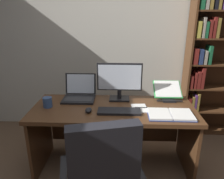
% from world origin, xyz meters
% --- Properties ---
extents(wall_back, '(5.40, 0.12, 2.57)m').
position_xyz_m(wall_back, '(0.00, 1.87, 1.29)').
color(wall_back, beige).
rests_on(wall_back, ground).
extents(desk, '(1.67, 0.70, 0.73)m').
position_xyz_m(desk, '(-0.18, 0.88, 0.53)').
color(desk, '#4C2D19').
rests_on(desk, ground).
extents(bookshelf, '(0.92, 0.28, 2.01)m').
position_xyz_m(bookshelf, '(1.13, 1.66, 1.01)').
color(bookshelf, '#4C2D19').
rests_on(bookshelf, ground).
extents(monitor, '(0.49, 0.16, 0.41)m').
position_xyz_m(monitor, '(-0.12, 1.03, 0.94)').
color(monitor, black).
rests_on(monitor, desk).
extents(laptop, '(0.35, 0.32, 0.26)m').
position_xyz_m(laptop, '(-0.57, 1.04, 0.78)').
color(laptop, black).
rests_on(laptop, desk).
extents(keyboard, '(0.42, 0.15, 0.02)m').
position_xyz_m(keyboard, '(-0.12, 0.69, 0.74)').
color(keyboard, black).
rests_on(keyboard, desk).
extents(computer_mouse, '(0.06, 0.10, 0.04)m').
position_xyz_m(computer_mouse, '(-0.42, 0.69, 0.75)').
color(computer_mouse, black).
rests_on(computer_mouse, desk).
extents(reading_stand_with_book, '(0.31, 0.29, 0.17)m').
position_xyz_m(reading_stand_with_book, '(0.42, 1.10, 0.81)').
color(reading_stand_with_book, black).
rests_on(reading_stand_with_book, desk).
extents(open_binder, '(0.43, 0.27, 0.02)m').
position_xyz_m(open_binder, '(0.37, 0.64, 0.74)').
color(open_binder, navy).
rests_on(open_binder, desk).
extents(notepad, '(0.17, 0.22, 0.01)m').
position_xyz_m(notepad, '(0.09, 0.78, 0.73)').
color(notepad, silver).
rests_on(notepad, desk).
extents(pen, '(0.14, 0.01, 0.01)m').
position_xyz_m(pen, '(0.11, 0.78, 0.74)').
color(pen, black).
rests_on(pen, notepad).
extents(coffee_mug, '(0.09, 0.09, 0.10)m').
position_xyz_m(coffee_mug, '(-0.86, 0.79, 0.78)').
color(coffee_mug, '#334C7A').
rests_on(coffee_mug, desk).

